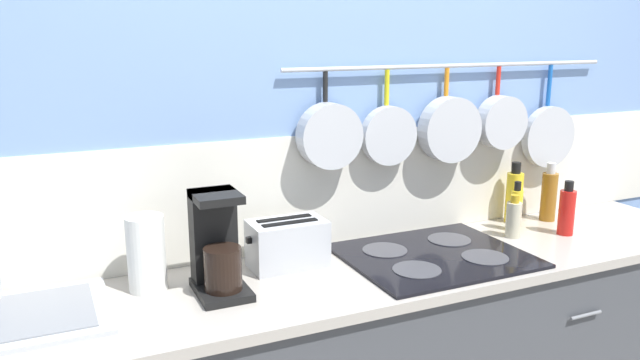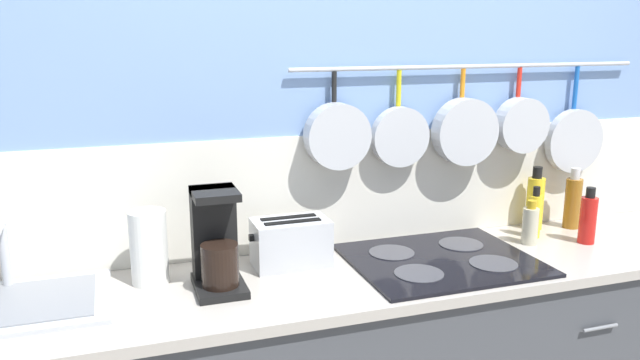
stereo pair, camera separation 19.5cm
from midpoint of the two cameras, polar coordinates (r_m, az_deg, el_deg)
The scene contains 11 objects.
wall_back at distance 2.31m, azimuth -1.43°, elevation 2.72°, with size 7.20×0.16×2.60m.
countertop at distance 2.13m, azimuth 1.91°, elevation -8.62°, with size 2.94×0.56×0.03m.
paper_towel_roll at distance 2.02m, azimuth -18.32°, elevation -6.44°, with size 0.12×0.12×0.24m.
coffee_maker at distance 1.96m, azimuth -12.23°, elevation -6.25°, with size 0.15×0.22×0.31m.
toaster at distance 2.13m, azimuth -5.64°, elevation -5.85°, with size 0.27×0.15×0.17m.
cooktop at distance 2.25m, azimuth 7.95°, elevation -6.88°, with size 0.63×0.52×0.01m.
bottle_olive_oil at distance 2.50m, azimuth 15.18°, elevation -3.46°, with size 0.06×0.06×0.17m.
bottle_hot_sauce at distance 2.58m, azimuth 15.46°, elevation -2.61°, with size 0.05×0.05×0.20m.
bottle_sesame_oil at distance 2.69m, azimuth 15.38°, elevation -1.44°, with size 0.07×0.07×0.26m.
bottle_dish_soap at distance 2.59m, azimuth 19.67°, elevation -2.71°, with size 0.06×0.06×0.22m.
bottle_cooking_wine at distance 2.76m, azimuth 18.33°, elevation -1.35°, with size 0.07×0.07×0.25m.
Camera 1 is at (-0.97, -1.73, 1.70)m, focal length 35.00 mm.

